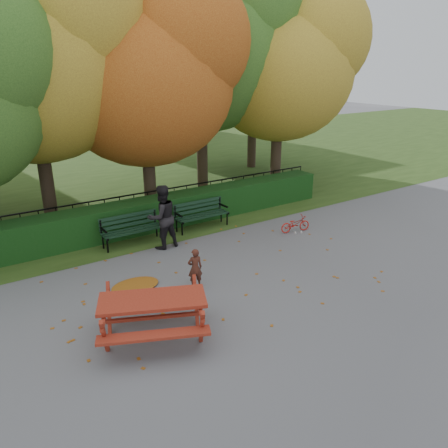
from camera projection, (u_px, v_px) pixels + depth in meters
ground at (240, 279)px, 10.85m from camera, size 90.00×90.00×0.00m
grass_strip at (75, 172)px, 21.74m from camera, size 90.00×90.00×0.00m
building_right at (116, 52)px, 34.78m from camera, size 9.00×6.00×12.00m
hedge at (159, 213)px, 14.18m from camera, size 13.00×0.90×1.00m
iron_fence at (148, 205)px, 14.79m from camera, size 14.00×0.04×1.02m
tree_b at (43, 51)px, 12.96m from camera, size 6.72×6.40×8.79m
tree_c at (155, 71)px, 14.27m from camera, size 6.30×6.00×8.00m
tree_d at (213, 38)px, 16.46m from camera, size 7.14×6.80×9.58m
tree_e at (290, 63)px, 17.02m from camera, size 6.09×5.80×8.16m
tree_g at (262, 57)px, 20.98m from camera, size 6.30×6.00×8.55m
bench_left at (131, 227)px, 12.87m from camera, size 1.80×0.57×0.88m
bench_right at (201, 212)px, 14.13m from camera, size 1.80×0.57×0.88m
picnic_table at (153, 307)px, 8.32m from camera, size 2.51×2.31×0.98m
leaf_pile at (135, 285)px, 10.47m from camera, size 1.28×0.98×0.08m
leaf_scatter at (233, 275)px, 11.08m from camera, size 9.00×5.70×0.01m
child at (195, 268)px, 10.33m from camera, size 0.40×0.31×0.98m
adult at (162, 217)px, 12.44m from camera, size 0.96×0.77×1.87m
bicycle at (295, 224)px, 13.86m from camera, size 1.05×0.56×0.53m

